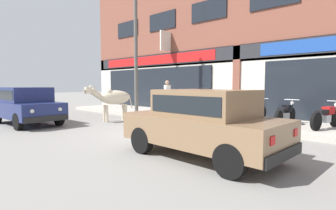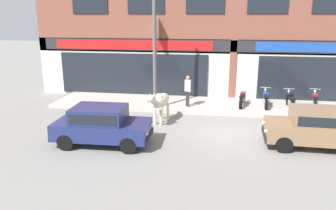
% 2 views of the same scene
% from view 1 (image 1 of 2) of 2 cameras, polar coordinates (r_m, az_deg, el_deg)
% --- Properties ---
extents(ground_plane, '(90.00, 90.00, 0.00)m').
position_cam_1_polar(ground_plane, '(8.55, -3.21, -6.11)').
color(ground_plane, gray).
extents(sidewalk, '(19.00, 3.18, 0.16)m').
position_cam_1_polar(sidewalk, '(11.44, 10.74, -3.08)').
color(sidewalk, '#B7AFA3').
rests_on(sidewalk, ground).
extents(shop_building, '(23.00, 1.40, 8.78)m').
position_cam_1_polar(shop_building, '(13.19, 15.51, 15.69)').
color(shop_building, brown).
rests_on(shop_building, ground).
extents(cow, '(0.83, 2.13, 1.61)m').
position_cam_1_polar(cow, '(11.39, -11.93, 1.55)').
color(cow, beige).
rests_on(cow, ground).
extents(car_0, '(3.65, 1.70, 1.46)m').
position_cam_1_polar(car_0, '(5.67, 7.68, -3.22)').
color(car_0, black).
rests_on(car_0, ground).
extents(car_1, '(3.65, 1.70, 1.46)m').
position_cam_1_polar(car_1, '(11.68, -28.44, 0.23)').
color(car_1, black).
rests_on(car_1, ground).
extents(motorcycle_0, '(0.63, 1.80, 0.88)m').
position_cam_1_polar(motorcycle_0, '(10.99, 12.59, -0.97)').
color(motorcycle_0, black).
rests_on(motorcycle_0, sidewalk).
extents(motorcycle_1, '(0.52, 1.81, 0.88)m').
position_cam_1_polar(motorcycle_1, '(10.50, 18.20, -1.33)').
color(motorcycle_1, black).
rests_on(motorcycle_1, sidewalk).
extents(motorcycle_2, '(0.52, 1.81, 0.88)m').
position_cam_1_polar(motorcycle_2, '(9.93, 24.20, -1.82)').
color(motorcycle_2, black).
rests_on(motorcycle_2, sidewalk).
extents(motorcycle_3, '(0.65, 1.79, 0.88)m').
position_cam_1_polar(motorcycle_3, '(9.79, 31.17, -2.17)').
color(motorcycle_3, black).
rests_on(motorcycle_3, sidewalk).
extents(pedestrian, '(0.32, 0.43, 1.60)m').
position_cam_1_polar(pedestrian, '(12.17, -0.16, 2.48)').
color(pedestrian, '#2D2D33').
rests_on(pedestrian, sidewalk).
extents(utility_pole, '(0.18, 0.18, 6.35)m').
position_cam_1_polar(utility_pole, '(13.07, -7.01, 12.21)').
color(utility_pole, '#595651').
rests_on(utility_pole, sidewalk).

